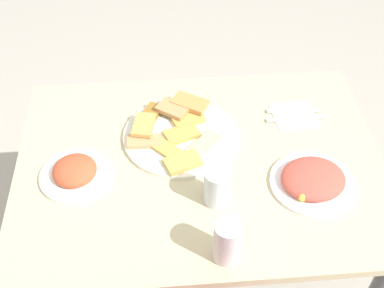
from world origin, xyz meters
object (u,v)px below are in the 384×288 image
object	(u,v)px
pide_platter	(178,133)
salad_plate_rice	(313,180)
drinking_glass	(217,187)
paper_napkin	(294,115)
dining_table	(200,182)
salad_plate_greens	(75,172)
soda_can	(227,241)
spoon	(295,118)
fork	(293,111)

from	to	relation	value
pide_platter	salad_plate_rice	distance (m)	0.41
drinking_glass	paper_napkin	bearing A→B (deg)	-132.14
salad_plate_rice	drinking_glass	distance (m)	0.27
pide_platter	salad_plate_rice	bearing A→B (deg)	148.16
dining_table	salad_plate_greens	xyz separation A→B (m)	(0.35, 0.03, 0.11)
soda_can	pide_platter	bearing A→B (deg)	-77.97
paper_napkin	salad_plate_rice	bearing A→B (deg)	86.77
drinking_glass	paper_napkin	xyz separation A→B (m)	(-0.28, -0.31, -0.05)
dining_table	soda_can	xyz separation A→B (m)	(-0.03, 0.31, 0.15)
salad_plate_rice	soda_can	bearing A→B (deg)	37.67
soda_can	spoon	size ratio (longest dim) A/B	0.67
soda_can	drinking_glass	size ratio (longest dim) A/B	1.13
soda_can	paper_napkin	world-z (taller)	soda_can
drinking_glass	fork	bearing A→B (deg)	-130.54
salad_plate_greens	pide_platter	bearing A→B (deg)	-154.98
soda_can	fork	bearing A→B (deg)	-119.07
salad_plate_greens	drinking_glass	world-z (taller)	drinking_glass
drinking_glass	salad_plate_greens	bearing A→B (deg)	-16.60
paper_napkin	fork	size ratio (longest dim) A/B	0.78
salad_plate_rice	soda_can	xyz separation A→B (m)	(0.26, 0.20, 0.04)
salad_plate_greens	paper_napkin	xyz separation A→B (m)	(-0.66, -0.20, -0.02)
dining_table	salad_plate_greens	world-z (taller)	salad_plate_greens
soda_can	paper_napkin	distance (m)	0.56
dining_table	soda_can	size ratio (longest dim) A/B	8.55
dining_table	spoon	xyz separation A→B (m)	(-0.31, -0.15, 0.09)
soda_can	spoon	bearing A→B (deg)	-120.93
dining_table	spoon	bearing A→B (deg)	-154.10
salad_plate_rice	pide_platter	bearing A→B (deg)	-31.84
salad_plate_greens	fork	world-z (taller)	salad_plate_greens
drinking_glass	spoon	bearing A→B (deg)	-133.86
salad_plate_greens	paper_napkin	distance (m)	0.69
paper_napkin	fork	distance (m)	0.02
salad_plate_greens	fork	distance (m)	0.69
soda_can	fork	world-z (taller)	soda_can
pide_platter	paper_napkin	distance (m)	0.37
salad_plate_greens	spoon	distance (m)	0.68
dining_table	drinking_glass	bearing A→B (deg)	102.06
salad_plate_rice	paper_napkin	xyz separation A→B (m)	(-0.02, -0.28, -0.02)
spoon	soda_can	bearing A→B (deg)	57.67
salad_plate_rice	paper_napkin	size ratio (longest dim) A/B	1.80
pide_platter	spoon	xyz separation A→B (m)	(-0.37, -0.04, -0.01)
dining_table	paper_napkin	world-z (taller)	paper_napkin
pide_platter	fork	size ratio (longest dim) A/B	2.07
dining_table	salad_plate_greens	size ratio (longest dim) A/B	5.26
fork	spoon	distance (m)	0.04
drinking_glass	fork	world-z (taller)	drinking_glass
dining_table	fork	bearing A→B (deg)	-148.96
fork	salad_plate_rice	bearing A→B (deg)	90.23
salad_plate_rice	fork	size ratio (longest dim) A/B	1.40
pide_platter	salad_plate_rice	world-z (taller)	salad_plate_rice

